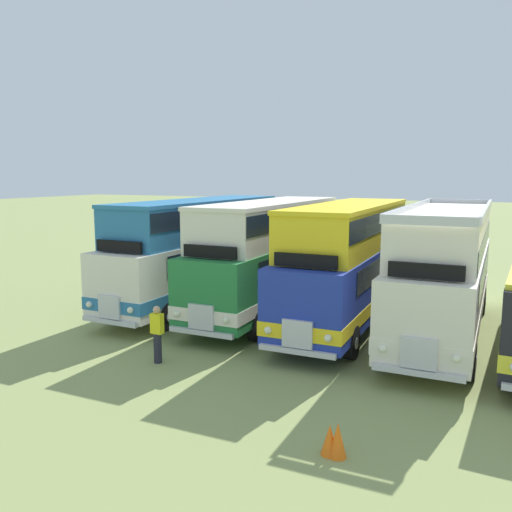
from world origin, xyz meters
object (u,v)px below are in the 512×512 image
object	(u,v)px
bus_second_in_row	(270,252)
cone_near_end	(338,440)
bus_first_in_row	(199,247)
bus_fourth_in_row	(445,268)
cone_mid_row	(330,440)
bus_third_in_row	(348,259)
marshal_person	(157,334)

from	to	relation	value
bus_second_in_row	cone_near_end	size ratio (longest dim) A/B	14.85
bus_first_in_row	bus_fourth_in_row	bearing A→B (deg)	-2.30
bus_first_in_row	cone_mid_row	xyz separation A→B (m)	(8.94, -9.90, -2.16)
bus_second_in_row	bus_third_in_row	world-z (taller)	same
bus_first_in_row	bus_second_in_row	xyz separation A→B (m)	(3.36, -0.05, -0.00)
bus_first_in_row	marshal_person	xyz separation A→B (m)	(2.74, -6.97, -1.59)
bus_fourth_in_row	cone_near_end	size ratio (longest dim) A/B	15.79
marshal_person	cone_near_end	bearing A→B (deg)	-24.88
bus_second_in_row	marshal_person	distance (m)	7.12
bus_first_in_row	cone_near_end	xyz separation A→B (m)	(9.11, -9.93, -2.11)
cone_mid_row	marshal_person	bearing A→B (deg)	154.69
cone_mid_row	marshal_person	size ratio (longest dim) A/B	0.37
bus_first_in_row	bus_third_in_row	distance (m)	6.75
bus_second_in_row	cone_near_end	xyz separation A→B (m)	(5.75, -9.87, -2.11)
marshal_person	cone_mid_row	bearing A→B (deg)	-25.31
bus_third_in_row	cone_mid_row	bearing A→B (deg)	-76.61
bus_first_in_row	bus_third_in_row	size ratio (longest dim) A/B	1.08
bus_third_in_row	bus_fourth_in_row	world-z (taller)	bus_fourth_in_row
cone_mid_row	marshal_person	distance (m)	6.88
bus_fourth_in_row	cone_mid_row	xyz separation A→B (m)	(-1.15, -9.50, -2.05)
bus_second_in_row	cone_near_end	bearing A→B (deg)	-59.79
cone_near_end	marshal_person	distance (m)	7.04
bus_first_in_row	cone_near_end	bearing A→B (deg)	-47.46
bus_third_in_row	marshal_person	distance (m)	7.68
bus_first_in_row	marshal_person	distance (m)	7.66
bus_fourth_in_row	marshal_person	size ratio (longest dim) A/B	6.58
marshal_person	bus_fourth_in_row	bearing A→B (deg)	41.77
cone_mid_row	bus_first_in_row	bearing A→B (deg)	132.07
cone_near_end	cone_mid_row	distance (m)	0.18
bus_third_in_row	marshal_person	bearing A→B (deg)	-122.04
bus_fourth_in_row	cone_mid_row	size ratio (longest dim) A/B	17.90
bus_second_in_row	bus_third_in_row	bearing A→B (deg)	-9.26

